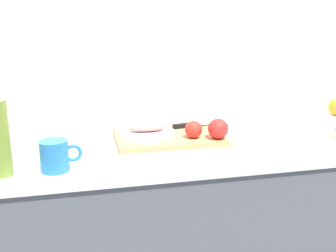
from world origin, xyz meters
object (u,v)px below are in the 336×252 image
object	(u,v)px
chef_knife	(197,124)
coffee_mug_0	(55,156)
cutting_board	(168,136)
fish_fillet	(147,126)
white_plate	(147,133)

from	to	relation	value
chef_knife	coffee_mug_0	xyz separation A→B (m)	(-0.54, -0.33, 0.02)
cutting_board	fish_fillet	size ratio (longest dim) A/B	2.59
coffee_mug_0	fish_fillet	bearing A→B (deg)	37.97
cutting_board	white_plate	size ratio (longest dim) A/B	1.94
cutting_board	white_plate	bearing A→B (deg)	179.85
fish_fillet	coffee_mug_0	xyz separation A→B (m)	(-0.32, -0.25, -0.01)
cutting_board	chef_knife	size ratio (longest dim) A/B	1.39
chef_knife	white_plate	bearing A→B (deg)	-171.86
white_plate	fish_fillet	distance (m)	0.03
white_plate	coffee_mug_0	world-z (taller)	coffee_mug_0
fish_fillet	chef_knife	distance (m)	0.24
fish_fillet	coffee_mug_0	size ratio (longest dim) A/B	1.25
cutting_board	chef_knife	bearing A→B (deg)	30.28
cutting_board	fish_fillet	world-z (taller)	fish_fillet
chef_knife	fish_fillet	bearing A→B (deg)	-171.86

